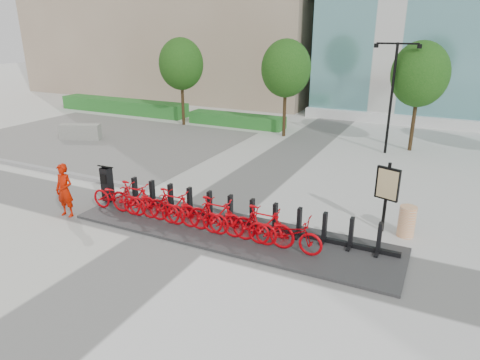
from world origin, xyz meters
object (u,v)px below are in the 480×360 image
at_px(bike_0, 116,197).
at_px(construction_barrel, 407,221).
at_px(kiosk, 107,183).
at_px(map_sign, 387,187).
at_px(worker_red, 65,190).
at_px(jersey_barrier, 80,132).

bearing_deg(bike_0, construction_barrel, -74.19).
bearing_deg(kiosk, map_sign, 12.83).
height_order(bike_0, worker_red, worker_red).
relative_size(bike_0, kiosk, 1.46).
relative_size(construction_barrel, jersey_barrier, 0.43).
bearing_deg(map_sign, jersey_barrier, -176.15).
bearing_deg(kiosk, jersey_barrier, 141.57).
relative_size(worker_red, jersey_barrier, 0.81).
xyz_separation_m(bike_0, kiosk, (-0.87, 0.55, 0.12)).
bearing_deg(construction_barrel, jersey_barrier, 165.97).
xyz_separation_m(kiosk, worker_red, (-0.43, -1.38, 0.16)).
bearing_deg(construction_barrel, worker_red, -161.69).
height_order(kiosk, map_sign, map_sign).
relative_size(kiosk, jersey_barrier, 0.61).
xyz_separation_m(bike_0, map_sign, (7.80, 2.42, 0.81)).
relative_size(construction_barrel, map_sign, 0.43).
height_order(construction_barrel, map_sign, map_sign).
height_order(construction_barrel, jersey_barrier, construction_barrel).
xyz_separation_m(bike_0, worker_red, (-1.30, -0.83, 0.28)).
distance_m(jersey_barrier, map_sign, 16.63).
relative_size(bike_0, map_sign, 0.89).
relative_size(kiosk, worker_red, 0.75).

